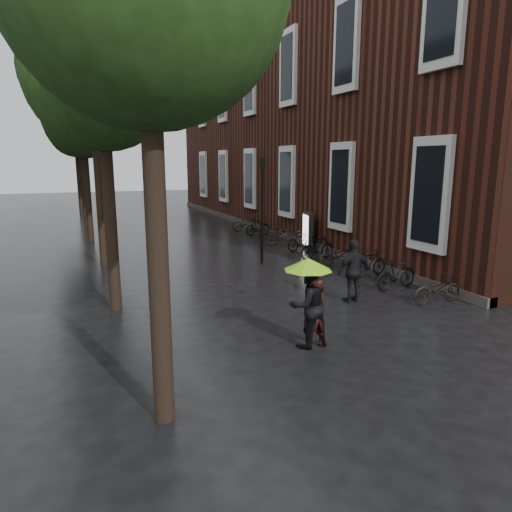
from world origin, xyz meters
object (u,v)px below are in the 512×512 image
parked_bicycles (309,244)px  lamp_post (262,201)px  ad_lightbox (308,231)px  person_burgundy (315,313)px  person_black (308,305)px  pedestrian_walking (354,271)px

parked_bicycles → lamp_post: size_ratio=3.84×
ad_lightbox → lamp_post: bearing=-132.7°
ad_lightbox → lamp_post: 4.12m
person_burgundy → lamp_post: bearing=-110.5°
person_burgundy → parked_bicycles: bearing=-123.4°
person_black → parked_bicycles: person_black is taller
lamp_post → ad_lightbox: bearing=31.8°
parked_bicycles → lamp_post: (-2.62, -0.84, 2.05)m
pedestrian_walking → lamp_post: lamp_post is taller
person_black → pedestrian_walking: person_black is taller
person_black → person_burgundy: bearing=129.5°
person_burgundy → pedestrian_walking: size_ratio=0.86×
pedestrian_walking → ad_lightbox: 8.18m
person_burgundy → person_black: size_ratio=0.84×
pedestrian_walking → lamp_post: bearing=-90.5°
ad_lightbox → person_burgundy: bearing=-103.0°
pedestrian_walking → parked_bicycles: (2.22, 6.53, -0.46)m
person_burgundy → pedestrian_walking: 3.68m
person_burgundy → person_black: person_black is taller
person_burgundy → ad_lightbox: 11.56m
ad_lightbox → pedestrian_walking: bearing=-94.5°
pedestrian_walking → person_black: bearing=35.4°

